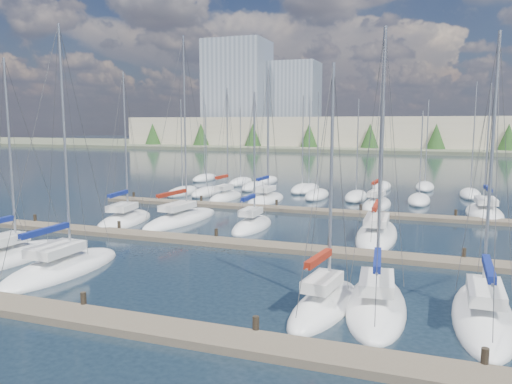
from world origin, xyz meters
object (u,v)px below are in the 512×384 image
(sailboat_b, at_px, (6,259))
(sailboat_e, at_px, (376,305))
(sailboat_h, at_px, (125,220))
(sailboat_p, at_px, (377,205))
(sailboat_i, at_px, (181,219))
(sailboat_k, at_px, (377,234))
(sailboat_j, at_px, (252,226))
(sailboat_f, at_px, (483,315))
(sailboat_d, at_px, (324,305))
(sailboat_c, at_px, (62,268))
(sailboat_q, at_px, (484,213))
(sailboat_n, at_px, (225,198))
(sailboat_o, at_px, (266,199))

(sailboat_b, bearing_deg, sailboat_e, 2.61)
(sailboat_h, bearing_deg, sailboat_e, -38.19)
(sailboat_p, bearing_deg, sailboat_i, -133.67)
(sailboat_k, bearing_deg, sailboat_j, 179.28)
(sailboat_f, bearing_deg, sailboat_d, -169.28)
(sailboat_f, distance_m, sailboat_c, 21.38)
(sailboat_j, height_order, sailboat_c, sailboat_c)
(sailboat_p, distance_m, sailboat_q, 9.67)
(sailboat_i, bearing_deg, sailboat_c, -82.09)
(sailboat_p, height_order, sailboat_q, sailboat_p)
(sailboat_e, xyz_separation_m, sailboat_k, (-1.57, 14.39, 0.00))
(sailboat_f, height_order, sailboat_c, sailboat_c)
(sailboat_j, bearing_deg, sailboat_n, 121.78)
(sailboat_h, xyz_separation_m, sailboat_q, (28.27, 13.84, -0.01))
(sailboat_b, height_order, sailboat_h, sailboat_h)
(sailboat_h, bearing_deg, sailboat_i, 18.03)
(sailboat_e, distance_m, sailboat_j, 17.99)
(sailboat_p, bearing_deg, sailboat_b, -119.71)
(sailboat_f, relative_size, sailboat_n, 1.00)
(sailboat_o, distance_m, sailboat_i, 13.09)
(sailboat_p, relative_size, sailboat_h, 0.98)
(sailboat_p, distance_m, sailboat_i, 19.64)
(sailboat_o, distance_m, sailboat_d, 30.79)
(sailboat_e, xyz_separation_m, sailboat_i, (-17.61, 14.73, 0.01))
(sailboat_d, distance_m, sailboat_q, 28.69)
(sailboat_f, height_order, sailboat_d, sailboat_f)
(sailboat_e, height_order, sailboat_i, sailboat_i)
(sailboat_c, distance_m, sailboat_q, 35.57)
(sailboat_c, distance_m, sailboat_i, 14.87)
(sailboat_o, xyz_separation_m, sailboat_k, (12.84, -13.03, -0.01))
(sailboat_e, bearing_deg, sailboat_i, 134.63)
(sailboat_i, relative_size, sailboat_d, 1.39)
(sailboat_i, distance_m, sailboat_h, 4.63)
(sailboat_d, xyz_separation_m, sailboat_q, (8.64, 27.36, -0.02))
(sailboat_f, relative_size, sailboat_b, 1.00)
(sailboat_q, xyz_separation_m, sailboat_n, (-25.42, 0.55, 0.03))
(sailboat_j, height_order, sailboat_q, sailboat_q)
(sailboat_c, bearing_deg, sailboat_p, 64.78)
(sailboat_e, distance_m, sailboat_p, 28.08)
(sailboat_n, bearing_deg, sailboat_q, 1.81)
(sailboat_p, distance_m, sailboat_c, 31.33)
(sailboat_d, bearing_deg, sailboat_q, 80.19)
(sailboat_h, distance_m, sailboat_q, 31.48)
(sailboat_b, bearing_deg, sailboat_c, -2.58)
(sailboat_e, relative_size, sailboat_o, 0.90)
(sailboat_i, bearing_deg, sailboat_o, 81.50)
(sailboat_b, distance_m, sailboat_k, 24.42)
(sailboat_h, bearing_deg, sailboat_p, 31.20)
(sailboat_j, distance_m, sailboat_o, 13.65)
(sailboat_b, relative_size, sailboat_k, 0.81)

